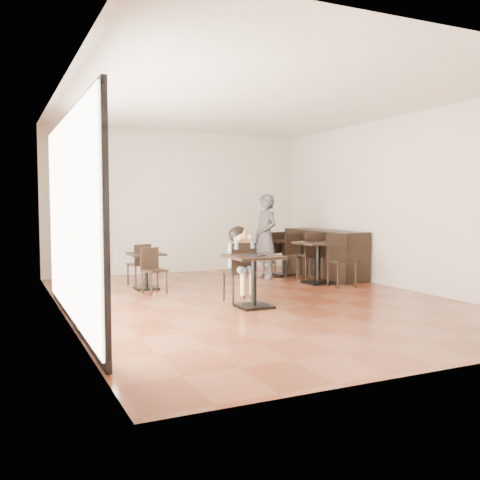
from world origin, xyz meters
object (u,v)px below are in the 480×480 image
chair_left_b (154,271)px  chair_back_a (273,252)px  child_table (254,282)px  cafe_table_mid (318,263)px  chair_back_b (298,256)px  chair_mid_b (342,261)px  chair_left_a (139,264)px  child (239,264)px  chair_mid_a (310,256)px  cafe_table_left (146,271)px  adult_patron (266,236)px  cafe_table_back (284,257)px  child_chair (239,272)px

chair_left_b → chair_back_a: 3.71m
child_table → chair_back_a: chair_back_a is taller
cafe_table_mid → chair_back_b: size_ratio=0.88×
chair_mid_b → chair_left_a: 3.90m
child → chair_mid_a: (2.38, 1.62, -0.11)m
chair_mid_a → chair_left_b: (-3.40, -0.30, -0.10)m
child_table → chair_back_a: (2.28, 3.57, 0.07)m
cafe_table_mid → chair_left_b: cafe_table_mid is taller
cafe_table_left → chair_left_b: (0.00, -0.55, 0.07)m
adult_patron → chair_mid_b: adult_patron is taller
cafe_table_mid → chair_back_a: 1.95m
chair_mid_a → cafe_table_left: bearing=2.0°
chair_back_a → cafe_table_left: bearing=12.7°
adult_patron → chair_left_b: bearing=-78.7°
chair_mid_b → chair_left_b: (-3.40, 0.80, -0.10)m
adult_patron → cafe_table_back: 0.85m
adult_patron → cafe_table_mid: 1.34m
cafe_table_left → chair_back_a: size_ratio=0.71×
chair_mid_b → chair_back_b: chair_mid_b is taller
child → chair_back_a: size_ratio=1.30×
child_chair → child: (0.00, 0.00, 0.12)m
cafe_table_mid → chair_back_a: chair_back_a is taller
chair_left_b → cafe_table_left: bearing=74.7°
cafe_table_mid → cafe_table_back: size_ratio=1.06×
child → cafe_table_left: size_ratio=1.82×
chair_mid_a → chair_left_b: 3.42m
chair_mid_a → chair_back_b: (-0.11, 0.30, -0.03)m
cafe_table_left → chair_mid_b: size_ratio=0.67×
chair_mid_b → chair_back_a: chair_mid_b is taller
cafe_table_left → chair_back_b: size_ratio=0.71×
chair_mid_a → chair_mid_b: bearing=96.2°
adult_patron → chair_mid_b: bearing=18.0°
chair_back_b → chair_left_a: bearing=164.9°
cafe_table_left → chair_left_a: chair_left_a is taller
adult_patron → child: bearing=-43.5°
child_chair → adult_patron: (1.63, 2.17, 0.41)m
child_table → cafe_table_left: 2.62m
adult_patron → cafe_table_mid: adult_patron is taller
chair_back_a → chair_mid_a: bearing=87.7°
cafe_table_back → chair_left_a: size_ratio=0.97×
child_table → chair_mid_b: bearing=24.2°
child_chair → chair_back_a: child_chair is taller
child_table → chair_mid_a: size_ratio=0.81×
chair_back_a → cafe_table_back: bearing=79.5°
adult_patron → chair_back_a: bearing=136.0°
cafe_table_mid → chair_left_b: (-3.24, 0.25, -0.01)m
chair_left_b → child_chair: bearing=-67.6°
child_table → cafe_table_left: bearing=112.9°
chair_left_a → chair_left_b: same height
cafe_table_back → chair_back_a: 0.56m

